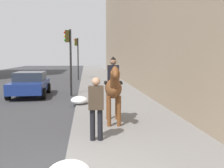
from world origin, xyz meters
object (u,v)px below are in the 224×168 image
Objects in this scene: traffic_light_near_curb at (69,52)px; car_near_lane at (30,84)px; pedestrian_greeting at (96,105)px; mounted_horse_near at (113,87)px; traffic_light_far_curb at (77,52)px.

car_near_lane is at bearing 85.73° from traffic_light_near_curb.
traffic_light_near_curb is (8.58, 1.23, 1.54)m from pedestrian_greeting.
traffic_light_near_curb is at bearing -162.01° from mounted_horse_near.
pedestrian_greeting reaches higher than car_near_lane.
mounted_horse_near is at bearing 28.95° from car_near_lane.
traffic_light_near_curb reaches higher than car_near_lane.
mounted_horse_near is at bearing -16.26° from pedestrian_greeting.
pedestrian_greeting is 0.43× the size of traffic_light_near_curb.
pedestrian_greeting is 0.41× the size of car_near_lane.
traffic_light_far_curb is at bearing 7.99° from pedestrian_greeting.
pedestrian_greeting is at bearing -176.72° from traffic_light_far_curb.
traffic_light_far_curb is at bearing 164.42° from car_near_lane.
car_near_lane is (7.07, 4.22, -0.59)m from mounted_horse_near.
mounted_horse_near is 0.54× the size of traffic_light_far_curb.
car_near_lane is (8.75, 3.58, -0.34)m from pedestrian_greeting.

